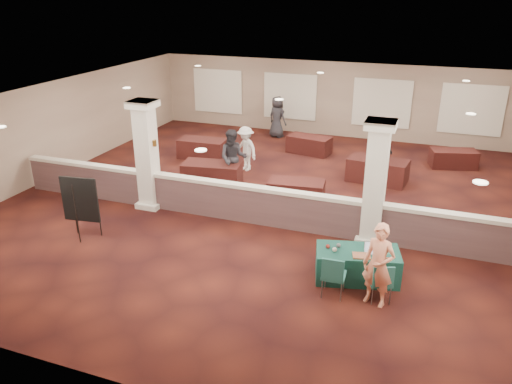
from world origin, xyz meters
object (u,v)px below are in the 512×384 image
(far_table_front_left, at_px, (212,174))
(attendee_b, at_px, (246,149))
(conf_chair_side, at_px, (333,273))
(far_table_front_right, at_px, (377,170))
(easel_board, at_px, (80,200))
(near_table, at_px, (357,265))
(attendee_a, at_px, (233,158))
(far_table_back_center, at_px, (309,145))
(far_table_back_right, at_px, (453,159))
(far_table_front_center, at_px, (296,192))
(attendee_d, at_px, (277,117))
(conf_chair_main, at_px, (381,280))
(attendee_c, at_px, (382,156))
(far_table_back_left, at_px, (203,149))
(woman, at_px, (379,265))

(far_table_front_left, distance_m, attendee_b, 1.88)
(conf_chair_side, xyz_separation_m, attendee_b, (-4.60, 6.80, 0.22))
(far_table_front_right, height_order, attendee_b, attendee_b)
(easel_board, bearing_deg, near_table, -3.86)
(easel_board, relative_size, attendee_a, 0.89)
(conf_chair_side, relative_size, far_table_back_center, 0.58)
(far_table_back_right, bearing_deg, far_table_front_right, -134.53)
(far_table_front_left, relative_size, far_table_back_right, 1.19)
(near_table, relative_size, far_table_front_center, 1.08)
(far_table_front_left, xyz_separation_m, far_table_front_center, (3.00, -0.42, -0.04))
(far_table_front_right, distance_m, attendee_d, 6.31)
(far_table_front_left, height_order, attendee_d, attendee_d)
(conf_chair_main, xyz_separation_m, far_table_front_center, (-3.08, 4.45, -0.19))
(far_table_back_right, xyz_separation_m, attendee_a, (-6.82, -4.42, 0.62))
(far_table_back_center, bearing_deg, far_table_front_left, -115.61)
(far_table_front_center, relative_size, far_table_front_right, 0.87)
(far_table_back_right, bearing_deg, attendee_c, -133.57)
(far_table_back_right, bearing_deg, far_table_front_center, -131.62)
(far_table_back_left, relative_size, attendee_d, 1.01)
(far_table_front_left, xyz_separation_m, far_table_back_center, (2.14, 4.47, -0.05))
(far_table_front_center, height_order, attendee_b, attendee_b)
(easel_board, relative_size, attendee_c, 0.92)
(near_table, bearing_deg, far_table_back_right, 62.78)
(conf_chair_main, xyz_separation_m, far_table_back_right, (1.41, 9.51, -0.21))
(far_table_front_center, xyz_separation_m, far_table_back_right, (4.50, 5.06, -0.02))
(far_table_back_left, bearing_deg, attendee_c, -2.32)
(far_table_front_left, xyz_separation_m, attendee_c, (5.18, 2.21, 0.54))
(far_table_front_center, bearing_deg, attendee_b, 138.75)
(attendee_c, distance_m, attendee_d, 6.35)
(far_table_back_left, bearing_deg, far_table_front_left, -58.06)
(far_table_front_left, height_order, far_table_back_center, far_table_front_left)
(easel_board, height_order, far_table_back_right, easel_board)
(near_table, xyz_separation_m, far_table_back_left, (-7.01, 6.60, 0.01))
(attendee_c, bearing_deg, easel_board, 165.54)
(far_table_back_left, bearing_deg, conf_chair_side, -48.50)
(conf_chair_side, relative_size, far_table_back_right, 0.61)
(attendee_d, bearing_deg, woman, 140.59)
(far_table_front_left, height_order, attendee_a, attendee_a)
(conf_chair_main, xyz_separation_m, far_table_back_center, (-3.94, 9.34, -0.20))
(far_table_front_right, xyz_separation_m, far_table_back_center, (-2.95, 2.27, -0.06))
(far_table_back_right, xyz_separation_m, attendee_b, (-6.98, -2.88, 0.47))
(woman, bearing_deg, conf_chair_side, -157.94)
(far_table_back_left, bearing_deg, conf_chair_main, -43.96)
(near_table, height_order, attendee_a, attendee_a)
(far_table_front_right, relative_size, attendee_d, 1.09)
(attendee_c, bearing_deg, attendee_a, 144.00)
(easel_board, bearing_deg, far_table_front_center, 34.85)
(conf_chair_main, xyz_separation_m, attendee_a, (-5.41, 5.09, 0.41))
(far_table_front_right, bearing_deg, attendee_b, -174.54)
(far_table_back_right, bearing_deg, far_table_back_left, -166.56)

